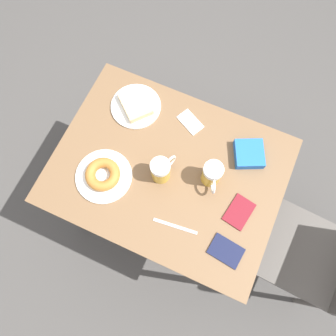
{
  "coord_description": "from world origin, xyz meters",
  "views": [
    {
      "loc": [
        0.38,
        0.17,
        2.05
      ],
      "look_at": [
        0.0,
        0.0,
        0.78
      ],
      "focal_mm": 35.0,
      "sensor_mm": 36.0,
      "label": 1
    }
  ],
  "objects": [
    {
      "name": "fork",
      "position": [
        0.2,
        0.12,
        0.76
      ],
      "size": [
        0.03,
        0.18,
        0.0
      ],
      "rotation": [
        0.0,
        0.0,
        0.11
      ],
      "color": "silver",
      "rests_on": "table"
    },
    {
      "name": "beer_mug_left",
      "position": [
        -0.03,
        0.18,
        0.82
      ],
      "size": [
        0.12,
        0.08,
        0.13
      ],
      "color": "gold",
      "rests_on": "table"
    },
    {
      "name": "table",
      "position": [
        0.0,
        0.0,
        0.68
      ],
      "size": [
        0.72,
        0.95,
        0.76
      ],
      "color": "brown",
      "rests_on": "ground_plane"
    },
    {
      "name": "passport_near_edge",
      "position": [
        0.05,
        0.33,
        0.76
      ],
      "size": [
        0.14,
        0.11,
        0.01
      ],
      "rotation": [
        0.0,
        0.0,
        1.4
      ],
      "color": "maroon",
      "rests_on": "table"
    },
    {
      "name": "plate_with_donut",
      "position": [
        0.14,
        -0.23,
        0.78
      ],
      "size": [
        0.23,
        0.23,
        0.05
      ],
      "color": "white",
      "rests_on": "table"
    },
    {
      "name": "beer_mug_center",
      "position": [
        0.03,
        -0.02,
        0.82
      ],
      "size": [
        0.12,
        0.08,
        0.13
      ],
      "color": "gold",
      "rests_on": "table"
    },
    {
      "name": "plate_with_cake",
      "position": [
        -0.21,
        -0.25,
        0.77
      ],
      "size": [
        0.22,
        0.22,
        0.04
      ],
      "color": "white",
      "rests_on": "table"
    },
    {
      "name": "blue_pouch",
      "position": [
        -0.19,
        0.28,
        0.78
      ],
      "size": [
        0.16,
        0.16,
        0.04
      ],
      "rotation": [
        0.0,
        0.0,
        0.44
      ],
      "color": "blue",
      "rests_on": "table"
    },
    {
      "name": "passport_far_edge",
      "position": [
        0.21,
        0.34,
        0.76
      ],
      "size": [
        0.1,
        0.14,
        0.01
      ],
      "rotation": [
        0.0,
        0.0,
        3.02
      ],
      "color": "#141938",
      "rests_on": "table"
    },
    {
      "name": "ground_plane",
      "position": [
        0.0,
        0.0,
        0.0
      ],
      "size": [
        8.0,
        8.0,
        0.0
      ],
      "primitive_type": "plane",
      "color": "#474442"
    },
    {
      "name": "napkin_folded",
      "position": [
        -0.24,
        -0.0,
        0.76
      ],
      "size": [
        0.11,
        0.13,
        0.0
      ],
      "rotation": [
        0.0,
        0.0,
        1.1
      ],
      "color": "white",
      "rests_on": "table"
    },
    {
      "name": "chair",
      "position": [
        0.03,
        0.84,
        0.51
      ],
      "size": [
        0.42,
        0.42,
        0.85
      ],
      "rotation": [
        0.0,
        0.0,
        -0.06
      ],
      "color": "#514C47",
      "rests_on": "ground_plane"
    }
  ]
}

